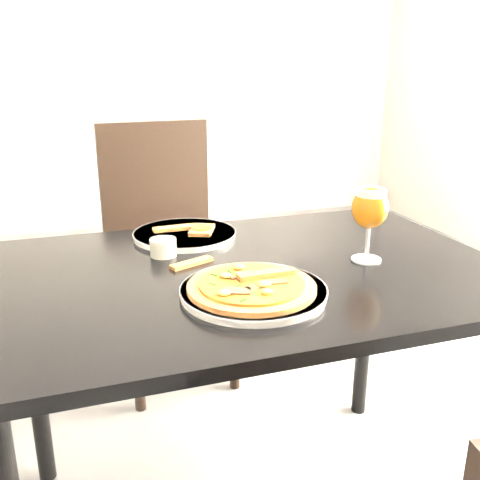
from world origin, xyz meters
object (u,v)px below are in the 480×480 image
object	(u,v)px
pizza	(252,286)
chair_far	(166,241)
beer_glass	(370,208)
dining_table	(251,302)

from	to	relation	value
pizza	chair_far	bearing A→B (deg)	90.00
pizza	beer_glass	world-z (taller)	beer_glass
chair_far	pizza	bearing A→B (deg)	-94.28
pizza	dining_table	bearing A→B (deg)	71.44
dining_table	pizza	size ratio (longest dim) A/B	4.52
chair_far	beer_glass	distance (m)	1.03
chair_far	beer_glass	xyz separation A→B (m)	(0.34, -0.91, 0.33)
dining_table	pizza	world-z (taller)	pizza
chair_far	beer_glass	world-z (taller)	chair_far
dining_table	chair_far	bearing A→B (deg)	93.42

